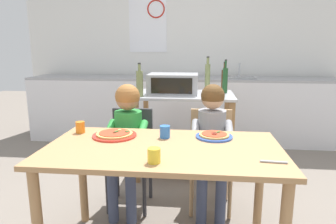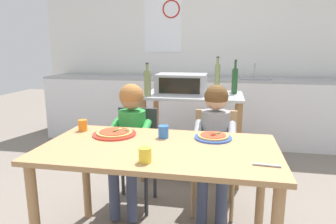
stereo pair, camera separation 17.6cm
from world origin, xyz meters
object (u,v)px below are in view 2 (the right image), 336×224
at_px(dining_table, 159,162).
at_px(dining_chair_right, 215,153).
at_px(drinking_cup_orange, 83,125).
at_px(serving_spoon, 267,165).
at_px(drinking_cup_yellow, 145,155).
at_px(bottle_squat_spirits, 147,83).
at_px(bottle_dark_olive_oil, 235,80).
at_px(kitchen_island_cart, 193,121).
at_px(pizza_plate_blue_rimmed, 213,137).
at_px(bottle_tall_green_wine, 235,80).
at_px(dining_chair_left, 135,149).
at_px(bottle_brown_beer, 217,77).
at_px(child_in_green_shirt, 130,131).
at_px(drinking_cup_blue, 163,132).
at_px(child_in_grey_shirt, 215,136).
at_px(pizza_plate_red_rimmed, 115,133).
at_px(toaster_oven, 182,84).

xyz_separation_m(dining_table, dining_chair_right, (0.32, 0.67, -0.16)).
height_order(drinking_cup_orange, serving_spoon, drinking_cup_orange).
xyz_separation_m(dining_table, drinking_cup_yellow, (-0.01, -0.26, 0.14)).
distance_m(bottle_squat_spirits, bottle_dark_olive_oil, 0.89).
xyz_separation_m(kitchen_island_cart, bottle_squat_spirits, (-0.42, -0.22, 0.42)).
bearing_deg(bottle_squat_spirits, pizza_plate_blue_rimmed, -52.67).
bearing_deg(bottle_tall_green_wine, pizza_plate_blue_rimmed, -96.67).
bearing_deg(drinking_cup_yellow, dining_table, 86.79).
bearing_deg(dining_chair_right, dining_chair_left, -177.07).
bearing_deg(dining_table, drinking_cup_yellow, -93.21).
xyz_separation_m(bottle_dark_olive_oil, drinking_cup_yellow, (-0.49, -1.69, -0.22)).
xyz_separation_m(bottle_tall_green_wine, dining_chair_right, (-0.16, -0.90, -0.50)).
distance_m(kitchen_island_cart, dining_chair_right, 0.70).
relative_size(bottle_brown_beer, drinking_cup_yellow, 4.66).
distance_m(bottle_brown_beer, drinking_cup_yellow, 1.79).
height_order(bottle_dark_olive_oil, drinking_cup_yellow, bottle_dark_olive_oil).
height_order(bottle_brown_beer, bottle_dark_olive_oil, bottle_brown_beer).
relative_size(dining_chair_left, serving_spoon, 5.79).
distance_m(bottle_dark_olive_oil, serving_spoon, 1.65).
distance_m(bottle_tall_green_wine, child_in_green_shirt, 1.38).
bearing_deg(kitchen_island_cart, serving_spoon, -70.48).
distance_m(child_in_green_shirt, drinking_cup_orange, 0.40).
relative_size(bottle_squat_spirits, drinking_cup_blue, 3.92).
height_order(kitchen_island_cart, drinking_cup_orange, kitchen_island_cart).
relative_size(kitchen_island_cart, child_in_green_shirt, 0.96).
height_order(bottle_brown_beer, dining_table, bottle_brown_beer).
bearing_deg(child_in_green_shirt, kitchen_island_cart, 62.46).
xyz_separation_m(dining_chair_left, child_in_grey_shirt, (0.67, -0.09, 0.18)).
xyz_separation_m(bottle_brown_beer, drinking_cup_orange, (-0.91, -1.24, -0.24)).
bearing_deg(bottle_brown_beer, drinking_cup_yellow, -100.07).
height_order(pizza_plate_red_rimmed, drinking_cup_orange, drinking_cup_orange).
bearing_deg(serving_spoon, dining_chair_left, 138.64).
xyz_separation_m(pizza_plate_red_rimmed, pizza_plate_blue_rimmed, (0.67, 0.04, 0.00)).
bearing_deg(bottle_brown_beer, serving_spoon, -79.50).
bearing_deg(pizza_plate_blue_rimmed, bottle_squat_spirits, 127.33).
distance_m(child_in_grey_shirt, drinking_cup_orange, 0.99).
xyz_separation_m(bottle_brown_beer, serving_spoon, (0.31, -1.69, -0.27)).
xyz_separation_m(child_in_grey_shirt, pizza_plate_red_rimmed, (-0.67, -0.37, 0.09)).
distance_m(dining_chair_left, drinking_cup_orange, 0.57).
xyz_separation_m(bottle_squat_spirits, child_in_grey_shirt, (0.68, -0.55, -0.33)).
bearing_deg(serving_spoon, drinking_cup_orange, 160.08).
distance_m(kitchen_island_cart, child_in_grey_shirt, 0.81).
height_order(pizza_plate_blue_rimmed, drinking_cup_blue, drinking_cup_blue).
relative_size(dining_table, drinking_cup_orange, 17.92).
distance_m(pizza_plate_red_rimmed, drinking_cup_blue, 0.34).
distance_m(toaster_oven, serving_spoon, 1.69).
distance_m(dining_table, drinking_cup_orange, 0.67).
distance_m(drinking_cup_orange, drinking_cup_blue, 0.61).
height_order(dining_table, child_in_grey_shirt, child_in_grey_shirt).
bearing_deg(child_in_grey_shirt, bottle_squat_spirits, 140.67).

